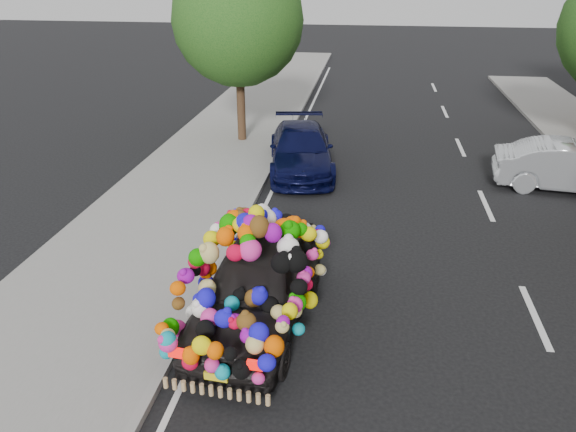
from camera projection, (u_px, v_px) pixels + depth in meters
name	position (u px, v px, depth m)	size (l,w,h in m)	color
ground	(331.00, 300.00, 10.35)	(100.00, 100.00, 0.00)	black
sidewalk	(110.00, 280.00, 10.90)	(4.00, 60.00, 0.12)	gray
kerb	(207.00, 287.00, 10.64)	(0.15, 60.00, 0.13)	gray
lane_markings	(535.00, 316.00, 9.87)	(6.00, 50.00, 0.01)	silver
tree_near_sidewalk	(238.00, 20.00, 17.76)	(4.20, 4.20, 6.13)	#332114
plush_art_car	(258.00, 267.00, 9.35)	(2.40, 4.51, 2.06)	black
navy_sedan	(301.00, 149.00, 16.55)	(1.81, 4.46, 1.29)	black
silver_hatchback	(572.00, 167.00, 15.10)	(1.39, 4.00, 1.32)	silver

